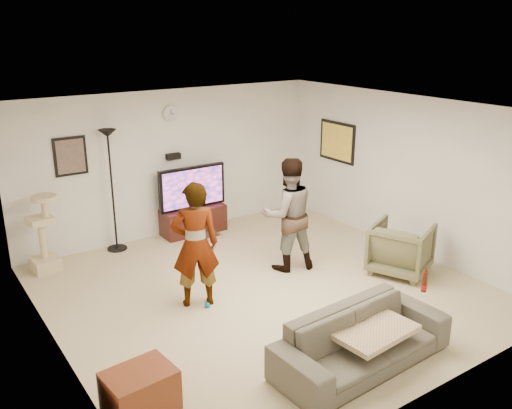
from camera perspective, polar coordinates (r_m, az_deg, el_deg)
floor at (r=7.71m, az=0.82°, el=-8.95°), size 5.50×5.50×0.02m
ceiling at (r=6.92m, az=0.91°, el=9.92°), size 5.50×5.50×0.02m
wall_back at (r=9.51m, az=-8.74°, el=4.29°), size 5.50×0.04×2.50m
wall_front at (r=5.37m, az=18.14°, el=-7.68°), size 5.50×0.04×2.50m
wall_left at (r=6.16m, az=-20.63°, el=-4.57°), size 0.04×5.50×2.50m
wall_right at (r=9.02m, az=15.32°, el=3.07°), size 0.04×5.50×2.50m
wall_clock at (r=9.32m, az=-8.91°, el=9.33°), size 0.26×0.04×0.26m
wall_speaker at (r=9.43m, az=-8.62°, el=4.98°), size 0.25×0.10×0.10m
picture_back at (r=8.84m, az=-18.77°, el=4.78°), size 0.42×0.03×0.52m
picture_right at (r=10.03m, az=8.44°, el=6.49°), size 0.03×0.78×0.62m
tv_stand at (r=9.70m, az=-6.54°, el=-1.62°), size 1.13×0.45×0.47m
console_box at (r=9.47m, az=-5.04°, el=-3.36°), size 0.40×0.30×0.07m
tv at (r=9.51m, az=-6.67°, el=1.79°), size 1.24×0.08×0.73m
tv_screen at (r=9.47m, az=-6.54°, el=1.73°), size 1.14×0.01×0.65m
floor_lamp at (r=8.98m, az=-14.74°, el=1.33°), size 0.32×0.32×1.98m
cat_tree at (r=8.64m, az=-21.43°, el=-2.85°), size 0.42×0.42×1.18m
person_left at (r=7.05m, az=-6.34°, el=-4.19°), size 0.71×0.59×1.67m
person_right at (r=8.06m, az=3.35°, el=-1.04°), size 0.97×0.84×1.71m
sofa at (r=6.15m, az=11.02°, el=-13.66°), size 2.10×0.90×0.60m
throw_blanket at (r=6.16m, az=11.74°, el=-12.52°), size 0.96×0.78×0.06m
beer_bottle at (r=6.59m, az=17.15°, el=-7.68°), size 0.06×0.06×0.25m
armchair at (r=8.35m, az=14.85°, el=-4.45°), size 1.09×1.07×0.76m
side_table at (r=5.59m, az=-11.98°, el=-18.48°), size 0.68×0.53×0.43m
toy_ball at (r=7.28m, az=-5.07°, el=-10.39°), size 0.07×0.07×0.07m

